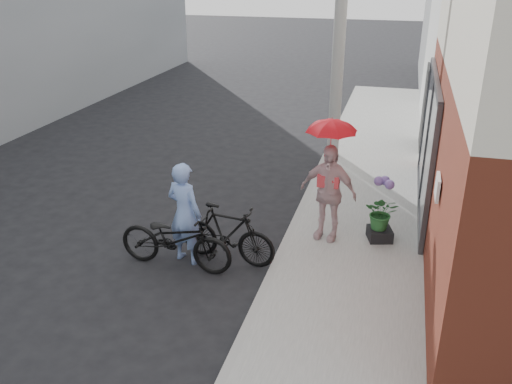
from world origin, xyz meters
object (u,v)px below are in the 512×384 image
at_px(bike_left, 175,239).
at_px(planter, 380,234).
at_px(kimono_woman, 328,192).
at_px(bike_right, 227,234).
at_px(utility_pole, 341,10).
at_px(officer, 185,213).

bearing_deg(bike_left, planter, -60.13).
bearing_deg(kimono_woman, bike_right, -131.95).
relative_size(bike_left, bike_right, 1.15).
height_order(bike_left, planter, bike_left).
relative_size(bike_left, kimono_woman, 1.13).
distance_m(utility_pole, bike_right, 6.22).
xyz_separation_m(bike_right, kimono_woman, (1.44, 1.02, 0.46)).
xyz_separation_m(bike_left, bike_right, (0.73, 0.39, -0.00)).
relative_size(bike_right, kimono_woman, 0.98).
distance_m(utility_pole, officer, 6.32).
xyz_separation_m(officer, bike_left, (-0.08, -0.24, -0.35)).
relative_size(bike_right, planter, 4.23).
bearing_deg(utility_pole, kimono_woman, -83.79).
bearing_deg(officer, bike_right, -150.70).
distance_m(bike_left, planter, 3.46).
distance_m(bike_left, bike_right, 0.83).
xyz_separation_m(officer, bike_right, (0.65, 0.15, -0.35)).
bearing_deg(bike_left, utility_pole, -13.45).
height_order(officer, bike_right, officer).
bearing_deg(bike_right, officer, 110.32).
height_order(bike_left, bike_right, bike_left).
bearing_deg(utility_pole, planter, -71.84).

